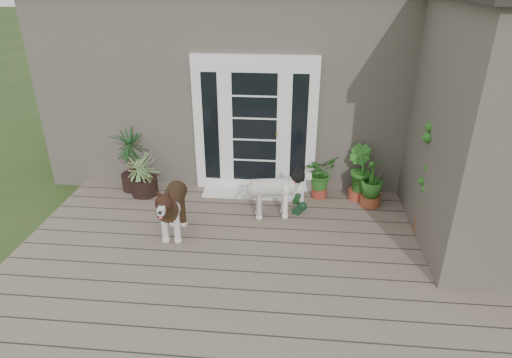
{
  "coord_description": "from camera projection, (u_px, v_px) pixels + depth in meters",
  "views": [
    {
      "loc": [
        0.43,
        -3.78,
        3.38
      ],
      "look_at": [
        -0.1,
        1.75,
        0.7
      ],
      "focal_mm": 30.64,
      "sensor_mm": 36.0,
      "label": 1
    }
  ],
  "objects": [
    {
      "name": "herb_a",
      "position": [
        320.0,
        179.0,
        6.79
      ],
      "size": [
        0.68,
        0.68,
        0.62
      ],
      "primitive_type": "imported",
      "rotation": [
        0.0,
        0.0,
        0.8
      ],
      "color": "#23641C",
      "rests_on": "deck"
    },
    {
      "name": "yucca",
      "position": [
        131.0,
        159.0,
        6.95
      ],
      "size": [
        0.76,
        0.76,
        1.07
      ],
      "primitive_type": null,
      "rotation": [
        0.0,
        0.0,
        0.03
      ],
      "color": "black",
      "rests_on": "deck"
    },
    {
      "name": "deck",
      "position": [
        254.0,
        276.0,
        5.23
      ],
      "size": [
        6.2,
        4.6,
        0.12
      ],
      "primitive_type": "cube",
      "color": "#6B5B4C",
      "rests_on": "ground"
    },
    {
      "name": "clog_right",
      "position": [
        300.0,
        209.0,
        6.49
      ],
      "size": [
        0.27,
        0.33,
        0.09
      ],
      "primitive_type": null,
      "rotation": [
        0.0,
        0.0,
        -0.5
      ],
      "color": "#15351F",
      "rests_on": "deck"
    },
    {
      "name": "clog_left",
      "position": [
        297.0,
        199.0,
        6.77
      ],
      "size": [
        0.17,
        0.28,
        0.08
      ],
      "primitive_type": null,
      "rotation": [
        0.0,
        0.0,
        -0.18
      ],
      "color": "#163818",
      "rests_on": "deck"
    },
    {
      "name": "door_step",
      "position": [
        254.0,
        192.0,
        7.0
      ],
      "size": [
        1.6,
        0.4,
        0.05
      ],
      "primitive_type": "cube",
      "color": "white",
      "rests_on": "deck"
    },
    {
      "name": "herb_b",
      "position": [
        358.0,
        180.0,
        6.73
      ],
      "size": [
        0.61,
        0.61,
        0.65
      ],
      "primitive_type": "imported",
      "rotation": [
        0.0,
        0.0,
        2.22
      ],
      "color": "#285919",
      "rests_on": "deck"
    },
    {
      "name": "door_unit",
      "position": [
        255.0,
        126.0,
        6.72
      ],
      "size": [
        1.9,
        0.14,
        2.15
      ],
      "primitive_type": "cube",
      "color": "white",
      "rests_on": "deck"
    },
    {
      "name": "white_dog",
      "position": [
        272.0,
        195.0,
        6.24
      ],
      "size": [
        0.86,
        0.49,
        0.68
      ],
      "primitive_type": null,
      "rotation": [
        0.0,
        0.0,
        -1.39
      ],
      "color": "white",
      "rests_on": "deck"
    },
    {
      "name": "house_wing",
      "position": [
        499.0,
        135.0,
        5.31
      ],
      "size": [
        1.6,
        2.4,
        3.1
      ],
      "primitive_type": "cube",
      "color": "#665E54",
      "rests_on": "ground"
    },
    {
      "name": "herb_c",
      "position": [
        372.0,
        187.0,
        6.54
      ],
      "size": [
        0.57,
        0.57,
        0.62
      ],
      "primitive_type": "imported",
      "rotation": [
        0.0,
        0.0,
        3.95
      ],
      "color": "#1C5719",
      "rests_on": "deck"
    },
    {
      "name": "spider_plant",
      "position": [
        143.0,
        173.0,
        6.85
      ],
      "size": [
        0.85,
        0.85,
        0.73
      ],
      "primitive_type": null,
      "rotation": [
        0.0,
        0.0,
        0.27
      ],
      "color": "#8DA565",
      "rests_on": "deck"
    },
    {
      "name": "sapling",
      "position": [
        434.0,
        180.0,
        5.64
      ],
      "size": [
        0.54,
        0.54,
        1.59
      ],
      "primitive_type": null,
      "rotation": [
        0.0,
        0.0,
        -0.18
      ],
      "color": "#2B5E1B",
      "rests_on": "deck"
    },
    {
      "name": "house_main",
      "position": [
        276.0,
        74.0,
        8.39
      ],
      "size": [
        7.4,
        4.0,
        3.1
      ],
      "primitive_type": "cube",
      "color": "#665E54",
      "rests_on": "ground"
    },
    {
      "name": "brindle_dog",
      "position": [
        173.0,
        210.0,
        5.79
      ],
      "size": [
        0.43,
        0.91,
        0.74
      ],
      "primitive_type": null,
      "rotation": [
        0.0,
        0.0,
        3.19
      ],
      "color": "#372314",
      "rests_on": "deck"
    }
  ]
}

